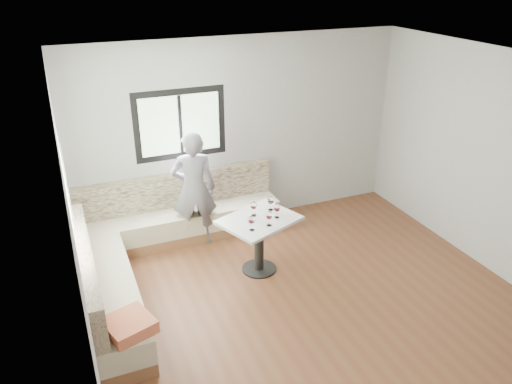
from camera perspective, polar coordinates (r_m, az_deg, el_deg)
room at (r=5.32m, az=6.83°, el=-0.97°), size 5.01×5.01×2.81m
banquette at (r=6.67m, az=-11.76°, el=-6.11°), size 2.90×2.83×0.95m
table at (r=6.39m, az=0.35°, el=-4.58°), size 1.12×1.01×0.76m
person at (r=6.95m, az=-7.11°, el=0.33°), size 0.69×0.53×1.68m
olive_ramekin at (r=6.22m, az=-0.78°, el=-3.25°), size 0.09×0.09×0.04m
wine_glass_a at (r=5.98m, az=-0.48°, el=-3.25°), size 0.09×0.09×0.19m
wine_glass_b at (r=6.08m, az=1.53°, el=-2.74°), size 0.09×0.09×0.19m
wine_glass_c at (r=6.26m, az=2.43°, el=-1.85°), size 0.09×0.09×0.19m
wine_glass_d at (r=6.31m, az=-0.26°, el=-1.61°), size 0.09×0.09×0.19m
wine_glass_e at (r=6.45m, az=1.70°, el=-0.99°), size 0.09×0.09×0.19m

